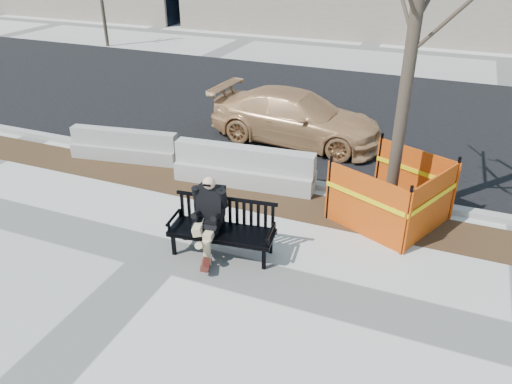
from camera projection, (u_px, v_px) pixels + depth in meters
ground at (162, 254)px, 8.92m from camera, size 120.00×120.00×0.00m
mulch_strip at (225, 191)px, 11.04m from camera, size 40.00×1.20×0.02m
asphalt_street at (307, 108)px, 16.10m from camera, size 60.00×10.40×0.01m
curb at (242, 172)px, 11.79m from camera, size 60.00×0.25×0.12m
bench at (223, 253)px, 8.95m from camera, size 1.97×0.92×1.01m
seated_man at (210, 250)px, 9.05m from camera, size 0.73×1.08×1.41m
tree_fence at (387, 219)px, 10.00m from camera, size 3.59×3.59×6.81m
sedan at (296, 141)px, 13.65m from camera, size 4.79×2.23×1.36m
jersey_barrier_left at (127, 159)px, 12.58m from camera, size 2.79×0.97×0.78m
jersey_barrier_right at (244, 184)px, 11.36m from camera, size 3.23×0.92×0.91m
far_tree_left at (108, 46)px, 24.56m from camera, size 2.43×2.43×5.05m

